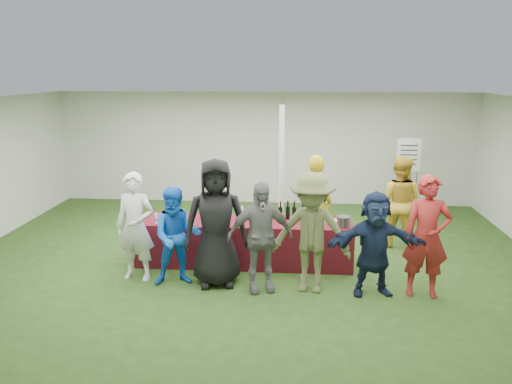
# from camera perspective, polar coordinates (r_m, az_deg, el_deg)

# --- Properties ---
(ground) EXTENTS (60.00, 60.00, 0.00)m
(ground) POSITION_cam_1_polar(r_m,az_deg,el_deg) (8.61, -0.79, -8.07)
(ground) COLOR #284719
(ground) RESTS_ON ground
(tent) EXTENTS (10.00, 10.00, 10.00)m
(tent) POSITION_cam_1_polar(r_m,az_deg,el_deg) (9.34, 2.92, 2.32)
(tent) COLOR white
(tent) RESTS_ON ground
(serving_table) EXTENTS (3.60, 0.80, 0.75)m
(serving_table) POSITION_cam_1_polar(r_m,az_deg,el_deg) (8.48, -1.35, -5.72)
(serving_table) COLOR maroon
(serving_table) RESTS_ON ground
(wine_bottles) EXTENTS (0.89, 0.16, 0.32)m
(wine_bottles) POSITION_cam_1_polar(r_m,az_deg,el_deg) (8.42, 3.47, -2.34)
(wine_bottles) COLOR black
(wine_bottles) RESTS_ON serving_table
(wine_glasses) EXTENTS (2.79, 0.11, 0.16)m
(wine_glasses) POSITION_cam_1_polar(r_m,az_deg,el_deg) (8.14, -4.91, -2.99)
(wine_glasses) COLOR silver
(wine_glasses) RESTS_ON serving_table
(water_bottle) EXTENTS (0.07, 0.07, 0.23)m
(water_bottle) POSITION_cam_1_polar(r_m,az_deg,el_deg) (8.41, -1.60, -2.46)
(water_bottle) COLOR silver
(water_bottle) RESTS_ON serving_table
(bar_towel) EXTENTS (0.25, 0.18, 0.03)m
(bar_towel) POSITION_cam_1_polar(r_m,az_deg,el_deg) (8.39, 9.37, -3.31)
(bar_towel) COLOR white
(bar_towel) RESTS_ON serving_table
(dump_bucket) EXTENTS (0.22, 0.22, 0.18)m
(dump_bucket) POSITION_cam_1_polar(r_m,az_deg,el_deg) (8.12, 9.96, -3.37)
(dump_bucket) COLOR slate
(dump_bucket) RESTS_ON serving_table
(wine_list_sign) EXTENTS (0.50, 0.03, 1.80)m
(wine_list_sign) POSITION_cam_1_polar(r_m,az_deg,el_deg) (11.12, 17.00, 3.41)
(wine_list_sign) COLOR slate
(wine_list_sign) RESTS_ON ground
(staff_pourer) EXTENTS (0.70, 0.53, 1.74)m
(staff_pourer) POSITION_cam_1_polar(r_m,az_deg,el_deg) (9.17, 6.73, -1.07)
(staff_pourer) COLOR gold
(staff_pourer) RESTS_ON ground
(staff_back) EXTENTS (1.02, 0.92, 1.70)m
(staff_back) POSITION_cam_1_polar(r_m,az_deg,el_deg) (9.52, 15.99, -1.09)
(staff_back) COLOR gold
(staff_back) RESTS_ON ground
(customer_0) EXTENTS (0.67, 0.48, 1.70)m
(customer_0) POSITION_cam_1_polar(r_m,az_deg,el_deg) (7.94, -13.61, -3.89)
(customer_0) COLOR silver
(customer_0) RESTS_ON ground
(customer_1) EXTENTS (0.85, 0.73, 1.52)m
(customer_1) POSITION_cam_1_polar(r_m,az_deg,el_deg) (7.65, -9.02, -5.04)
(customer_1) COLOR blue
(customer_1) RESTS_ON ground
(customer_2) EXTENTS (1.05, 0.78, 1.95)m
(customer_2) POSITION_cam_1_polar(r_m,az_deg,el_deg) (7.51, -4.60, -3.55)
(customer_2) COLOR black
(customer_2) RESTS_ON ground
(customer_3) EXTENTS (1.05, 0.65, 1.66)m
(customer_3) POSITION_cam_1_polar(r_m,az_deg,el_deg) (7.32, 0.47, -5.15)
(customer_3) COLOR slate
(customer_3) RESTS_ON ground
(customer_4) EXTENTS (1.26, 0.86, 1.80)m
(customer_4) POSITION_cam_1_polar(r_m,az_deg,el_deg) (7.32, 6.35, -4.69)
(customer_4) COLOR #545B31
(customer_4) RESTS_ON ground
(customer_5) EXTENTS (1.48, 0.65, 1.54)m
(customer_5) POSITION_cam_1_polar(r_m,az_deg,el_deg) (7.41, 13.39, -5.79)
(customer_5) COLOR #141F39
(customer_5) RESTS_ON ground
(customer_6) EXTENTS (0.69, 0.48, 1.79)m
(customer_6) POSITION_cam_1_polar(r_m,az_deg,el_deg) (7.54, 18.93, -4.85)
(customer_6) COLOR maroon
(customer_6) RESTS_ON ground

